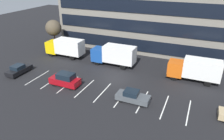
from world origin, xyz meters
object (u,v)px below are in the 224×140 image
at_px(sedan_charcoal, 133,96).
at_px(bare_tree, 53,28).
at_px(box_truck_orange, 195,69).
at_px(box_truck_yellow, 65,47).
at_px(suv_maroon, 65,80).
at_px(box_truck_blue, 114,54).
at_px(sedan_black, 19,70).

bearing_deg(sedan_charcoal, bare_tree, 149.24).
height_order(box_truck_orange, sedan_charcoal, box_truck_orange).
height_order(box_truck_yellow, suv_maroon, box_truck_yellow).
bearing_deg(box_truck_yellow, box_truck_orange, -1.79).
distance_m(suv_maroon, bare_tree, 17.32).
relative_size(box_truck_yellow, bare_tree, 1.25).
bearing_deg(box_truck_blue, sedan_black, -143.89).
bearing_deg(sedan_black, sedan_charcoal, -1.23).
xyz_separation_m(suv_maroon, bare_tree, (-11.29, 12.67, 3.48)).
relative_size(box_truck_orange, sedan_black, 1.78).
distance_m(box_truck_yellow, suv_maroon, 11.71).
relative_size(box_truck_blue, bare_tree, 1.28).
distance_m(box_truck_yellow, sedan_charcoal, 19.36).
distance_m(box_truck_blue, bare_tree, 15.32).
height_order(box_truck_blue, suv_maroon, box_truck_blue).
xyz_separation_m(box_truck_blue, box_truck_yellow, (-10.05, 0.14, -0.05)).
xyz_separation_m(box_truck_orange, suv_maroon, (-16.69, -8.93, -1.01)).
distance_m(box_truck_yellow, bare_tree, 6.13).
relative_size(box_truck_blue, box_truck_orange, 1.03).
relative_size(box_truck_orange, suv_maroon, 1.73).
relative_size(box_truck_orange, box_truck_yellow, 0.99).
relative_size(box_truck_blue, sedan_black, 1.83).
bearing_deg(bare_tree, suv_maroon, -48.32).
height_order(sedan_charcoal, suv_maroon, suv_maroon).
relative_size(sedan_charcoal, suv_maroon, 0.97).
xyz_separation_m(box_truck_blue, bare_tree, (-14.80, 3.15, 2.40)).
bearing_deg(box_truck_orange, bare_tree, 172.38).
bearing_deg(sedan_black, box_truck_orange, 18.44).
height_order(sedan_black, bare_tree, bare_tree).
relative_size(box_truck_blue, box_truck_yellow, 1.02).
bearing_deg(box_truck_yellow, sedan_charcoal, -30.27).
bearing_deg(suv_maroon, bare_tree, 131.68).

